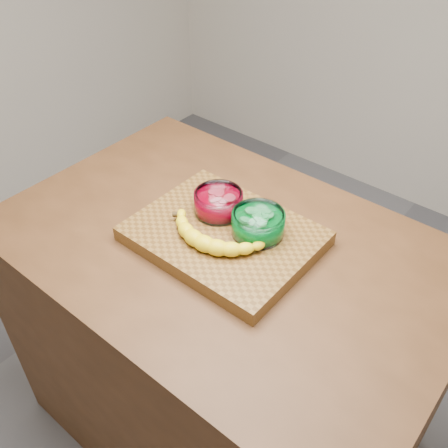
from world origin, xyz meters
The scene contains 6 objects.
ground centered at (0.00, 0.00, 0.00)m, with size 3.50×3.50×0.00m, color #58585D.
counter centered at (0.00, 0.00, 0.45)m, with size 1.20×0.80×0.90m, color #512F18.
cutting_board centered at (0.00, 0.00, 0.92)m, with size 0.45×0.35×0.04m, color brown.
bowl_red centered at (-0.06, 0.05, 0.97)m, with size 0.13×0.13×0.06m.
bowl_green centered at (0.07, 0.04, 0.97)m, with size 0.13×0.13×0.06m.
banana centered at (0.00, -0.05, 0.96)m, with size 0.29×0.14×0.04m, color yellow, non-canonical shape.
Camera 1 is at (0.61, -0.74, 1.76)m, focal length 40.00 mm.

